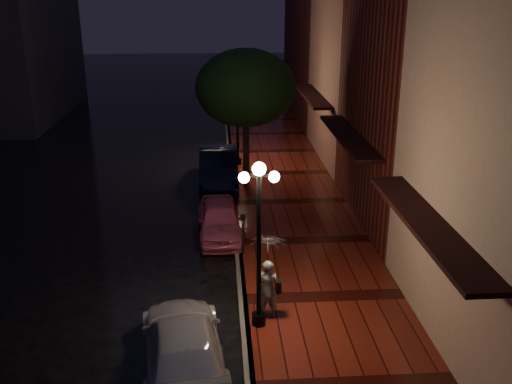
% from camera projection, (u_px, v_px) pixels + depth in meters
% --- Properties ---
extents(ground, '(120.00, 120.00, 0.00)m').
position_uv_depth(ground, '(238.00, 246.00, 19.27)').
color(ground, black).
rests_on(ground, ground).
extents(sidewalk, '(4.50, 60.00, 0.15)m').
position_uv_depth(sidewalk, '(304.00, 242.00, 19.39)').
color(sidewalk, '#4B140D').
rests_on(sidewalk, ground).
extents(curb, '(0.25, 60.00, 0.15)m').
position_uv_depth(curb, '(238.00, 244.00, 19.25)').
color(curb, '#595451').
rests_on(curb, ground).
extents(storefront_mid, '(5.00, 8.00, 11.00)m').
position_uv_depth(storefront_mid, '(436.00, 71.00, 19.73)').
color(storefront_mid, '#511914').
rests_on(storefront_mid, ground).
extents(storefront_far, '(5.00, 8.00, 9.00)m').
position_uv_depth(storefront_far, '(373.00, 69.00, 27.58)').
color(storefront_far, '#8C5951').
rests_on(storefront_far, ground).
extents(storefront_extra, '(5.00, 12.00, 10.00)m').
position_uv_depth(storefront_extra, '(334.00, 40.00, 36.80)').
color(storefront_extra, '#511914').
rests_on(storefront_extra, ground).
extents(streetlamp_near, '(0.96, 0.36, 4.31)m').
position_uv_depth(streetlamp_near, '(259.00, 236.00, 13.72)').
color(streetlamp_near, black).
rests_on(streetlamp_near, sidewalk).
extents(streetlamp_far, '(0.96, 0.36, 4.31)m').
position_uv_depth(streetlamp_far, '(237.00, 114.00, 26.86)').
color(streetlamp_far, black).
rests_on(streetlamp_far, sidewalk).
extents(street_tree, '(4.16, 4.16, 5.80)m').
position_uv_depth(street_tree, '(246.00, 90.00, 23.50)').
color(street_tree, black).
rests_on(street_tree, sidewalk).
extents(pink_car, '(1.66, 3.77, 1.26)m').
position_uv_depth(pink_car, '(219.00, 219.00, 19.83)').
color(pink_car, '#CB5377').
rests_on(pink_car, ground).
extents(navy_car, '(1.69, 4.76, 1.57)m').
position_uv_depth(navy_car, '(218.00, 167.00, 25.12)').
color(navy_car, black).
rests_on(navy_car, ground).
extents(silver_car, '(2.33, 4.64, 1.29)m').
position_uv_depth(silver_car, '(183.00, 345.00, 12.84)').
color(silver_car, '#B9B9C1').
rests_on(silver_car, ground).
extents(woman_with_umbrella, '(0.94, 0.96, 2.26)m').
position_uv_depth(woman_with_umbrella, '(268.00, 265.00, 14.40)').
color(woman_with_umbrella, white).
rests_on(woman_with_umbrella, sidewalk).
extents(parking_meter, '(0.15, 0.13, 1.37)m').
position_uv_depth(parking_meter, '(243.00, 230.00, 18.12)').
color(parking_meter, black).
rests_on(parking_meter, sidewalk).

